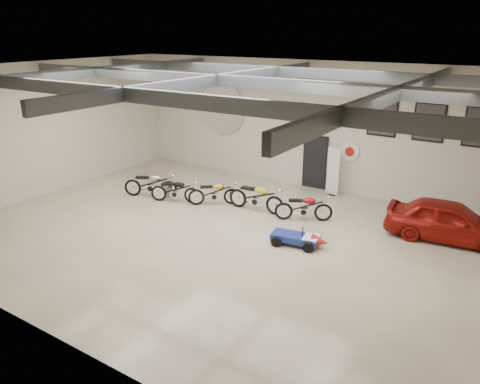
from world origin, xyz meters
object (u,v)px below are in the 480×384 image
Objects in this scene: motorcycle_yellow at (256,196)px; motorcycle_red at (304,207)px; motorcycle_black at (175,190)px; go_kart at (300,236)px; motorcycle_silver at (150,183)px; vintage_car at (449,221)px; motorcycle_gold at (214,192)px; banner_stand at (333,172)px.

motorcycle_yellow is 1.79m from motorcycle_red.
motorcycle_black is at bearing 163.92° from motorcycle_red.
motorcycle_red reaches higher than go_kart.
motorcycle_black is at bearing -23.14° from motorcycle_silver.
motorcycle_red is at bearing 97.29° from vintage_car.
go_kart is 4.58m from vintage_car.
motorcycle_silver is 0.96× the size of motorcycle_yellow.
banner_stand is at bearing 8.64° from motorcycle_gold.
motorcycle_gold is at bearing -129.13° from banner_stand.
go_kart is at bearing -94.69° from motorcycle_red.
motorcycle_silver is 6.78m from go_kart.
vintage_car reaches higher than motorcycle_gold.
motorcycle_gold is (2.55, 0.62, -0.05)m from motorcycle_silver.
banner_stand is 1.02× the size of motorcycle_gold.
motorcycle_gold is 0.50× the size of vintage_car.
motorcycle_gold is at bearing -172.42° from motorcycle_yellow.
motorcycle_black is 3.11m from motorcycle_yellow.
banner_stand is 7.00m from motorcycle_silver.
motorcycle_yellow reaches higher than motorcycle_silver.
motorcycle_silver is at bearing -140.76° from banner_stand.
motorcycle_gold is 1.07× the size of go_kart.
motorcycle_yellow is at bearing -6.83° from motorcycle_black.
motorcycle_black is at bearing -134.90° from banner_stand.
banner_stand reaches higher than motorcycle_yellow.
banner_stand is 6.04m from motorcycle_black.
motorcycle_silver is at bearing 160.12° from motorcycle_black.
motorcycle_red is (1.79, 0.12, -0.06)m from motorcycle_yellow.
banner_stand is 0.93× the size of motorcycle_silver.
banner_stand reaches higher than vintage_car.
motorcycle_black is at bearing -166.83° from motorcycle_yellow.
motorcycle_black is (-4.59, -3.90, -0.46)m from banner_stand.
motorcycle_red is at bearing -81.56° from banner_stand.
banner_stand reaches higher than motorcycle_red.
motorcycle_black is at bearing 161.21° from go_kart.
motorcycle_red is (5.95, 1.04, -0.04)m from motorcycle_silver.
motorcycle_yellow reaches higher than go_kart.
motorcycle_gold is 0.98× the size of motorcycle_red.
motorcycle_gold is 0.87× the size of motorcycle_yellow.
motorcycle_silver is 0.55× the size of vintage_car.
motorcycle_black is 1.49m from motorcycle_gold.
motorcycle_yellow is at bearing -13.65° from motorcycle_silver.
banner_stand is 4.90m from go_kart.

